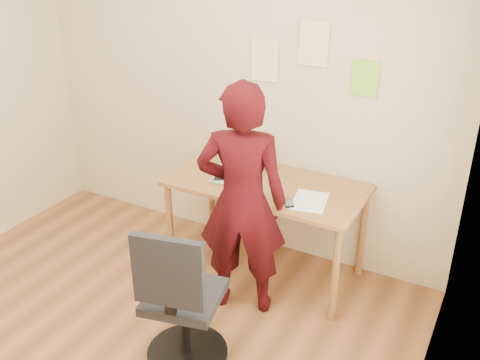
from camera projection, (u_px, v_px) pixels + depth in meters
The scene contains 10 objects.
room at pixel (62, 159), 2.65m from camera, with size 3.58×3.58×2.78m.
desk at pixel (266, 194), 3.84m from camera, with size 1.40×0.70×0.74m.
laptop at pixel (238, 170), 3.88m from camera, with size 0.40×0.37×0.25m.
paper_sheet at pixel (310, 201), 3.56m from camera, with size 0.22×0.31×0.00m, color white.
phone at pixel (288, 203), 3.52m from camera, with size 0.11×0.13×0.01m.
wall_note_left at pixel (265, 61), 3.84m from camera, with size 0.21×0.00×0.30m, color #F7E693.
wall_note_mid at pixel (314, 44), 3.62m from camera, with size 0.21×0.00×0.30m, color #F7E693.
wall_note_right at pixel (365, 79), 3.54m from camera, with size 0.18×0.00×0.24m, color #89DC31.
office_chair at pixel (181, 307), 3.08m from camera, with size 0.50×0.52×0.96m.
person at pixel (242, 202), 3.42m from camera, with size 0.58×0.38×1.60m, color black.
Camera 1 is at (1.94, -1.72, 2.39)m, focal length 40.00 mm.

